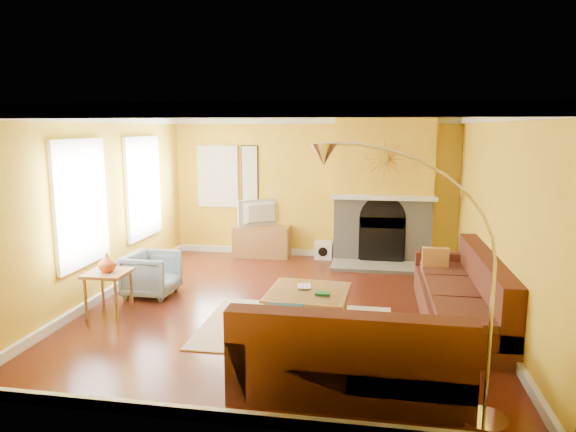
% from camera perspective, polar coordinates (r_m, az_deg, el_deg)
% --- Properties ---
extents(floor, '(5.50, 6.00, 0.02)m').
position_cam_1_polar(floor, '(7.41, -0.19, -10.06)').
color(floor, maroon).
rests_on(floor, ground).
extents(ceiling, '(5.50, 6.00, 0.02)m').
position_cam_1_polar(ceiling, '(6.97, -0.20, 11.46)').
color(ceiling, white).
rests_on(ceiling, ground).
extents(wall_back, '(5.50, 0.02, 2.70)m').
position_cam_1_polar(wall_back, '(10.02, 2.77, 3.15)').
color(wall_back, yellow).
rests_on(wall_back, ground).
extents(wall_front, '(5.50, 0.02, 2.70)m').
position_cam_1_polar(wall_front, '(4.20, -7.30, -6.27)').
color(wall_front, yellow).
rests_on(wall_front, ground).
extents(wall_left, '(0.02, 6.00, 2.70)m').
position_cam_1_polar(wall_left, '(8.01, -20.04, 0.89)').
color(wall_left, yellow).
rests_on(wall_left, ground).
extents(wall_right, '(0.02, 6.00, 2.70)m').
position_cam_1_polar(wall_right, '(7.14, 22.20, -0.27)').
color(wall_right, yellow).
rests_on(wall_right, ground).
extents(baseboard, '(5.50, 6.00, 0.12)m').
position_cam_1_polar(baseboard, '(7.39, -0.19, -9.55)').
color(baseboard, white).
rests_on(baseboard, floor).
extents(crown_molding, '(5.50, 6.00, 0.12)m').
position_cam_1_polar(crown_molding, '(6.97, -0.20, 10.89)').
color(crown_molding, white).
rests_on(crown_molding, ceiling).
extents(window_left_near, '(0.06, 1.22, 1.72)m').
position_cam_1_polar(window_left_near, '(9.11, -15.85, 3.08)').
color(window_left_near, white).
rests_on(window_left_near, wall_left).
extents(window_left_far, '(0.06, 1.22, 1.72)m').
position_cam_1_polar(window_left_far, '(7.46, -22.11, 1.31)').
color(window_left_far, white).
rests_on(window_left_far, wall_left).
extents(window_back, '(0.82, 0.06, 1.22)m').
position_cam_1_polar(window_back, '(10.35, -7.79, 4.39)').
color(window_back, white).
rests_on(window_back, wall_back).
extents(wall_art, '(0.34, 0.04, 1.14)m').
position_cam_1_polar(wall_art, '(10.18, -4.27, 4.65)').
color(wall_art, white).
rests_on(wall_art, wall_back).
extents(fireplace, '(1.80, 0.40, 2.70)m').
position_cam_1_polar(fireplace, '(9.74, 10.54, 2.80)').
color(fireplace, '#989590').
rests_on(fireplace, floor).
extents(mantel, '(1.92, 0.22, 0.08)m').
position_cam_1_polar(mantel, '(9.51, 10.54, 2.03)').
color(mantel, white).
rests_on(mantel, fireplace).
extents(hearth, '(1.80, 0.70, 0.06)m').
position_cam_1_polar(hearth, '(9.45, 10.33, -5.57)').
color(hearth, '#989590').
rests_on(hearth, floor).
extents(sunburst, '(0.70, 0.04, 0.70)m').
position_cam_1_polar(sunburst, '(9.45, 10.67, 6.25)').
color(sunburst, olive).
rests_on(sunburst, fireplace).
extents(rug, '(2.40, 1.80, 0.02)m').
position_cam_1_polar(rug, '(6.66, 0.93, -12.23)').
color(rug, beige).
rests_on(rug, floor).
extents(sectional_sofa, '(2.85, 3.91, 0.90)m').
position_cam_1_polar(sectional_sofa, '(6.46, 10.45, -8.94)').
color(sectional_sofa, '#53261A').
rests_on(sectional_sofa, floor).
extents(coffee_table, '(1.09, 1.09, 0.41)m').
position_cam_1_polar(coffee_table, '(6.85, 2.22, -9.87)').
color(coffee_table, white).
rests_on(coffee_table, floor).
extents(media_console, '(1.09, 0.49, 0.60)m').
position_cam_1_polar(media_console, '(10.11, -2.90, -2.82)').
color(media_console, olive).
rests_on(media_console, floor).
extents(tv, '(0.82, 0.60, 0.52)m').
position_cam_1_polar(tv, '(10.01, -2.93, 0.32)').
color(tv, black).
rests_on(tv, media_console).
extents(subwoofer, '(0.34, 0.34, 0.34)m').
position_cam_1_polar(subwoofer, '(10.00, 4.00, -3.77)').
color(subwoofer, white).
rests_on(subwoofer, floor).
extents(armchair, '(0.74, 0.72, 0.66)m').
position_cam_1_polar(armchair, '(8.03, -14.90, -6.27)').
color(armchair, gray).
rests_on(armchair, floor).
extents(side_table, '(0.55, 0.55, 0.60)m').
position_cam_1_polar(side_table, '(7.43, -19.27, -8.07)').
color(side_table, olive).
rests_on(side_table, floor).
extents(vase, '(0.27, 0.27, 0.25)m').
position_cam_1_polar(vase, '(7.32, -19.46, -4.91)').
color(vase, '#D1531F').
rests_on(vase, side_table).
extents(book, '(0.22, 0.27, 0.02)m').
position_cam_1_polar(book, '(6.89, 1.06, -7.84)').
color(book, white).
rests_on(book, coffee_table).
extents(arc_lamp, '(1.49, 0.36, 2.37)m').
position_cam_1_polar(arc_lamp, '(4.46, 13.64, -7.71)').
color(arc_lamp, silver).
rests_on(arc_lamp, floor).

